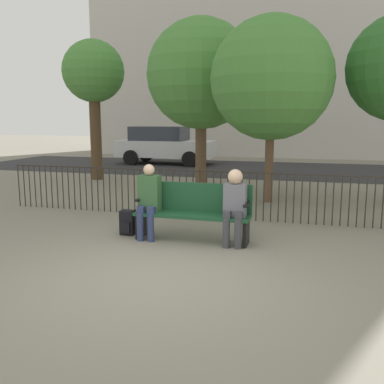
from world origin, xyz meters
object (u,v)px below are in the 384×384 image
at_px(backpack, 128,223).
at_px(tree_0, 272,79).
at_px(seated_person_1, 235,203).
at_px(park_bench, 193,210).
at_px(parked_car_0, 164,145).
at_px(seated_person_0, 149,198).
at_px(tree_2, 201,75).
at_px(tree_1, 94,74).

distance_m(backpack, tree_0, 4.87).
xyz_separation_m(seated_person_1, tree_0, (0.16, 3.69, 2.16)).
xyz_separation_m(park_bench, parked_car_0, (-4.39, 11.14, 0.35)).
height_order(park_bench, tree_0, tree_0).
height_order(seated_person_0, tree_2, tree_2).
bearing_deg(tree_1, park_bench, -50.61).
height_order(seated_person_0, seated_person_1, seated_person_0).
distance_m(seated_person_0, tree_2, 5.98).
relative_size(seated_person_1, tree_0, 0.28).
bearing_deg(park_bench, tree_1, 129.39).
bearing_deg(park_bench, seated_person_0, -169.82).
distance_m(backpack, tree_1, 7.72).
bearing_deg(seated_person_1, tree_0, 87.52).
height_order(backpack, tree_1, tree_1).
height_order(park_bench, seated_person_1, seated_person_1).
bearing_deg(tree_2, seated_person_1, -70.38).
bearing_deg(seated_person_0, tree_0, 66.98).
bearing_deg(tree_1, seated_person_1, -47.48).
height_order(tree_0, tree_2, tree_2).
relative_size(seated_person_1, backpack, 2.85).
xyz_separation_m(backpack, tree_1, (-3.75, 5.98, 3.12)).
bearing_deg(tree_0, backpack, -119.32).
distance_m(seated_person_0, seated_person_1, 1.41).
distance_m(tree_2, parked_car_0, 7.02).
xyz_separation_m(tree_1, parked_car_0, (0.52, 5.16, -2.48)).
xyz_separation_m(seated_person_1, backpack, (-1.85, 0.12, -0.47)).
distance_m(tree_0, parked_car_0, 9.42).
relative_size(backpack, tree_1, 0.10).
distance_m(seated_person_1, parked_car_0, 12.36).
relative_size(park_bench, seated_person_0, 1.53).
relative_size(tree_1, parked_car_0, 1.05).
relative_size(backpack, tree_0, 0.10).
xyz_separation_m(tree_0, parked_car_0, (-5.24, 7.57, -1.99)).
relative_size(seated_person_0, tree_1, 0.28).
bearing_deg(tree_1, parked_car_0, 84.30).
height_order(seated_person_0, parked_car_0, parked_car_0).
xyz_separation_m(park_bench, tree_1, (-4.90, 5.97, 2.83)).
height_order(park_bench, backpack, park_bench).
height_order(seated_person_1, tree_1, tree_1).
bearing_deg(seated_person_0, seated_person_1, -0.08).
relative_size(tree_0, parked_car_0, 1.01).
bearing_deg(parked_car_0, tree_2, -61.69).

